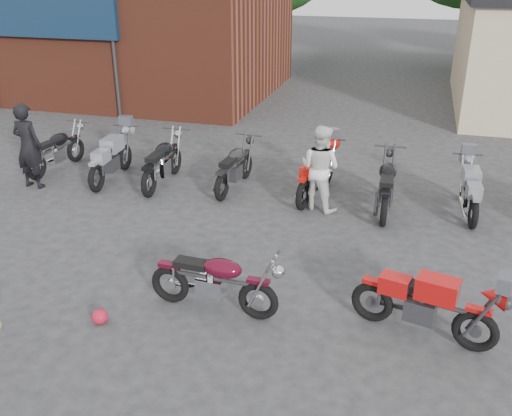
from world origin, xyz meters
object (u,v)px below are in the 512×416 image
(row_bike_0, at_px, (57,148))
(row_bike_1, at_px, (111,155))
(row_bike_3, at_px, (235,165))
(row_bike_5, at_px, (387,182))
(vintage_motorcycle, at_px, (215,278))
(person_light, at_px, (320,168))
(row_bike_4, at_px, (317,171))
(person_dark, at_px, (28,146))
(helmet, at_px, (100,316))
(row_bike_2, at_px, (162,159))
(sportbike, at_px, (427,301))
(row_bike_6, at_px, (470,188))

(row_bike_0, bearing_deg, row_bike_1, -91.68)
(row_bike_3, xyz_separation_m, row_bike_5, (3.26, -0.28, 0.04))
(vintage_motorcycle, distance_m, person_light, 4.11)
(vintage_motorcycle, height_order, row_bike_4, row_bike_4)
(row_bike_0, height_order, row_bike_1, row_bike_1)
(row_bike_1, bearing_deg, row_bike_3, -88.66)
(person_dark, xyz_separation_m, person_light, (6.30, 0.54, -0.07))
(vintage_motorcycle, height_order, row_bike_0, row_bike_0)
(helmet, relative_size, row_bike_1, 0.12)
(person_dark, bearing_deg, row_bike_5, -169.78)
(vintage_motorcycle, bearing_deg, row_bike_0, 143.50)
(helmet, bearing_deg, row_bike_5, 55.13)
(row_bike_2, distance_m, row_bike_5, 4.88)
(sportbike, relative_size, row_bike_3, 0.99)
(vintage_motorcycle, bearing_deg, row_bike_5, 67.15)
(row_bike_4, distance_m, row_bike_6, 3.06)
(vintage_motorcycle, xyz_separation_m, row_bike_1, (-4.05, 4.36, 0.04))
(sportbike, xyz_separation_m, row_bike_1, (-6.93, 4.16, 0.03))
(person_light, xyz_separation_m, row_bike_3, (-1.96, 0.57, -0.31))
(row_bike_2, height_order, row_bike_4, row_bike_2)
(row_bike_2, relative_size, row_bike_6, 1.08)
(helmet, distance_m, row_bike_2, 5.34)
(helmet, xyz_separation_m, row_bike_5, (3.53, 5.06, 0.49))
(row_bike_3, bearing_deg, person_dark, 108.74)
(row_bike_1, bearing_deg, person_light, -97.44)
(person_light, bearing_deg, person_dark, 26.13)
(row_bike_3, xyz_separation_m, row_bike_4, (1.80, 0.04, 0.03))
(sportbike, xyz_separation_m, person_dark, (-8.41, 3.29, 0.39))
(row_bike_4, bearing_deg, vintage_motorcycle, -177.96)
(person_light, height_order, row_bike_3, person_light)
(sportbike, distance_m, person_dark, 9.04)
(sportbike, distance_m, row_bike_6, 4.47)
(helmet, bearing_deg, row_bike_4, 69.01)
(person_light, relative_size, row_bike_6, 0.93)
(sportbike, bearing_deg, row_bike_5, 114.45)
(row_bike_3, bearing_deg, helmet, -178.54)
(person_light, distance_m, row_bike_4, 0.69)
(helmet, height_order, person_dark, person_dark)
(sportbike, distance_m, row_bike_3, 6.00)
(sportbike, xyz_separation_m, row_bike_3, (-4.07, 4.40, 0.01))
(helmet, distance_m, row_bike_6, 7.41)
(person_dark, xyz_separation_m, row_bike_3, (4.34, 1.12, -0.38))
(row_bike_3, distance_m, row_bike_5, 3.27)
(person_light, distance_m, row_bike_0, 6.43)
(row_bike_2, bearing_deg, row_bike_1, 90.66)
(row_bike_0, bearing_deg, sportbike, -110.54)
(sportbike, bearing_deg, row_bike_3, 146.10)
(vintage_motorcycle, relative_size, row_bike_2, 0.93)
(sportbike, distance_m, row_bike_4, 4.99)
(person_light, bearing_deg, vintage_motorcycle, 100.38)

